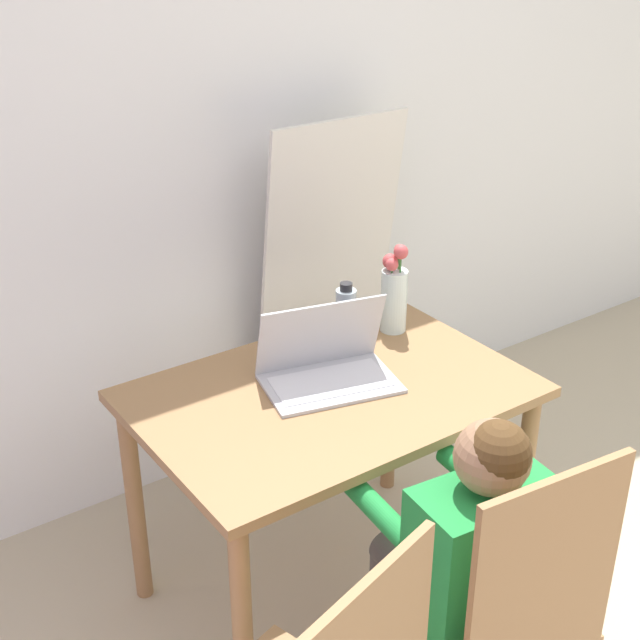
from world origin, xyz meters
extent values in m
cube|color=white|center=(0.00, 2.23, 1.25)|extent=(6.40, 0.05, 2.50)
cube|color=olive|center=(-0.29, 1.40, 0.70)|extent=(1.05, 0.71, 0.03)
cylinder|color=olive|center=(-0.77, 1.09, 0.34)|extent=(0.05, 0.05, 0.68)
cylinder|color=olive|center=(0.18, 1.09, 0.34)|extent=(0.05, 0.05, 0.68)
cylinder|color=olive|center=(-0.77, 1.70, 0.34)|extent=(0.05, 0.05, 0.68)
cylinder|color=olive|center=(0.18, 1.70, 0.34)|extent=(0.05, 0.05, 0.68)
cube|color=olive|center=(-0.34, 0.75, 0.44)|extent=(0.44, 0.44, 0.02)
cube|color=olive|center=(-0.36, 0.56, 0.70)|extent=(0.38, 0.06, 0.50)
cylinder|color=olive|center=(-0.15, 0.90, 0.22)|extent=(0.04, 0.04, 0.43)
cube|color=#1E8438|center=(-0.34, 0.75, 0.62)|extent=(0.34, 0.21, 0.34)
sphere|color=#936B4C|center=(-0.34, 0.75, 0.88)|extent=(0.17, 0.17, 0.17)
sphere|color=#4C3319|center=(-0.34, 0.74, 0.90)|extent=(0.14, 0.14, 0.14)
cylinder|color=#4C4742|center=(-0.25, 0.88, 0.47)|extent=(0.12, 0.29, 0.09)
cylinder|color=#4C4742|center=(-0.40, 0.90, 0.47)|extent=(0.12, 0.29, 0.09)
cylinder|color=#4C4742|center=(-0.24, 1.02, 0.23)|extent=(0.08, 0.08, 0.45)
cylinder|color=#4C4742|center=(-0.38, 1.04, 0.23)|extent=(0.08, 0.08, 0.45)
cylinder|color=#1E8438|center=(-0.18, 0.95, 0.64)|extent=(0.08, 0.24, 0.06)
cylinder|color=#1E8438|center=(-0.45, 0.98, 0.64)|extent=(0.08, 0.24, 0.06)
cube|color=#B2B2B7|center=(-0.28, 1.42, 0.72)|extent=(0.41, 0.31, 0.01)
cube|color=silver|center=(-0.28, 1.42, 0.72)|extent=(0.35, 0.23, 0.00)
cube|color=#B2B2B7|center=(-0.26, 1.49, 0.83)|extent=(0.37, 0.16, 0.22)
cube|color=black|center=(-0.26, 1.49, 0.83)|extent=(0.33, 0.14, 0.19)
cylinder|color=silver|center=(0.07, 1.58, 0.81)|extent=(0.08, 0.08, 0.20)
cylinder|color=#3D7A38|center=(0.09, 1.58, 0.86)|extent=(0.01, 0.01, 0.22)
sphere|color=#CC4C4C|center=(0.09, 1.58, 0.97)|extent=(0.03, 0.03, 0.03)
cylinder|color=#3D7A38|center=(0.07, 1.60, 0.84)|extent=(0.01, 0.01, 0.18)
sphere|color=#CC4C4C|center=(0.07, 1.60, 0.93)|extent=(0.05, 0.05, 0.05)
cylinder|color=#3D7A38|center=(0.06, 1.57, 0.84)|extent=(0.01, 0.01, 0.18)
sphere|color=#CC4C4C|center=(0.06, 1.57, 0.93)|extent=(0.04, 0.04, 0.04)
cylinder|color=#3D7A38|center=(0.08, 1.56, 0.86)|extent=(0.01, 0.01, 0.22)
sphere|color=#CC4C4C|center=(0.08, 1.56, 0.97)|extent=(0.04, 0.04, 0.04)
cylinder|color=silver|center=(-0.13, 1.54, 0.81)|extent=(0.06, 0.06, 0.20)
cylinder|color=#262628|center=(-0.13, 1.54, 0.92)|extent=(0.04, 0.04, 0.02)
cube|color=silver|center=(0.17, 2.08, 0.64)|extent=(0.54, 0.19, 1.27)
camera|label=1|loc=(-1.52, -0.30, 1.96)|focal=50.00mm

